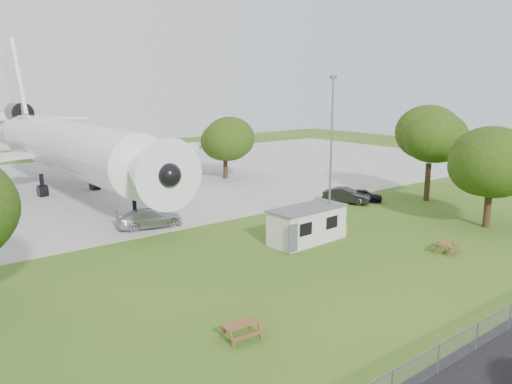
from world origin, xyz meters
TOP-DOWN VIEW (x-y plane):
  - ground at (0.00, 0.00)m, footprint 160.00×160.00m
  - concrete_apron at (0.00, 38.00)m, footprint 120.00×46.00m
  - airliner at (-2.00, 35.86)m, footprint 46.36×47.73m
  - site_cabin at (6.19, 6.49)m, footprint 6.81×3.01m
  - picnic_west at (-6.42, -2.29)m, footprint 1.92×1.64m
  - picnic_east at (12.01, -1.34)m, footprint 2.15×1.94m
  - fence at (0.00, -9.50)m, footprint 58.00×0.04m
  - lamp_mast at (8.20, 6.20)m, footprint 0.16×0.16m
  - tree_east_front at (20.53, 0.18)m, footprint 7.08×7.08m
  - tree_east_back at (25.23, 8.84)m, footprint 6.86×6.86m
  - tree_far_apron at (16.31, 31.66)m, footprint 6.26×6.26m
  - car_ne_hatch at (19.85, 12.50)m, footprint 3.50×3.84m
  - car_ne_sedan at (17.97, 13.10)m, footprint 3.67×4.80m
  - car_apron_van at (-1.34, 17.23)m, footprint 5.66×3.14m

SIDE VIEW (x-z plane):
  - ground at x=0.00m, z-range 0.00..0.00m
  - picnic_west at x=-6.42m, z-range -0.38..0.38m
  - picnic_east at x=12.01m, z-range -0.38..0.38m
  - fence at x=0.00m, z-range -0.65..0.65m
  - concrete_apron at x=0.00m, z-range 0.00..0.03m
  - car_ne_hatch at x=19.85m, z-range 0.00..1.27m
  - car_ne_sedan at x=17.97m, z-range 0.00..1.52m
  - car_apron_van at x=-1.34m, z-range 0.00..1.55m
  - site_cabin at x=6.19m, z-range 0.00..2.62m
  - tree_far_apron at x=16.31m, z-range 0.90..8.97m
  - tree_east_front at x=20.53m, z-range 0.79..9.48m
  - airliner at x=-2.00m, z-range -3.57..14.11m
  - lamp_mast at x=8.20m, z-range 0.00..12.00m
  - tree_east_back at x=25.23m, z-range 1.55..11.53m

